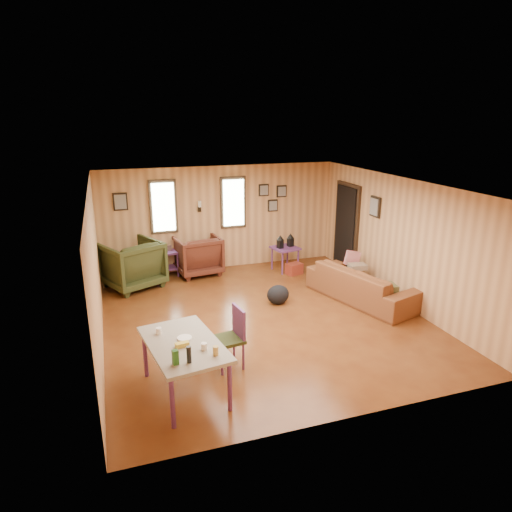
{
  "coord_description": "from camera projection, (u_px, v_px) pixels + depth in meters",
  "views": [
    {
      "loc": [
        -2.5,
        -7.08,
        3.53
      ],
      "look_at": [
        0.0,
        0.4,
        1.05
      ],
      "focal_mm": 32.0,
      "sensor_mm": 36.0,
      "label": 1
    }
  ],
  "objects": [
    {
      "name": "side_table",
      "position": [
        285.0,
        246.0,
        10.52
      ],
      "size": [
        0.65,
        0.65,
        0.87
      ],
      "rotation": [
        0.0,
        0.0,
        0.22
      ],
      "color": "#6D3577",
      "rests_on": "ground"
    },
    {
      "name": "sofa_pillows",
      "position": [
        369.0,
        274.0,
        8.96
      ],
      "size": [
        0.61,
        1.78,
        0.36
      ],
      "rotation": [
        0.0,
        0.0,
        -0.15
      ],
      "color": "#4C4C2A",
      "rests_on": "sofa"
    },
    {
      "name": "recliner_brown",
      "position": [
        197.0,
        253.0,
        10.34
      ],
      "size": [
        1.06,
        1.01,
        0.98
      ],
      "primitive_type": "imported",
      "rotation": [
        0.0,
        0.0,
        3.27
      ],
      "color": "#502318",
      "rests_on": "ground"
    },
    {
      "name": "backpack",
      "position": [
        278.0,
        295.0,
        8.77
      ],
      "size": [
        0.48,
        0.39,
        0.38
      ],
      "rotation": [
        0.0,
        0.0,
        0.14
      ],
      "color": "black",
      "rests_on": "ground"
    },
    {
      "name": "dining_chair",
      "position": [
        232.0,
        334.0,
        6.52
      ],
      "size": [
        0.46,
        0.46,
        0.9
      ],
      "rotation": [
        0.0,
        0.0,
        0.14
      ],
      "color": "#313819",
      "rests_on": "ground"
    },
    {
      "name": "end_table",
      "position": [
        166.0,
        258.0,
        10.28
      ],
      "size": [
        0.56,
        0.51,
        0.7
      ],
      "rotation": [
        0.0,
        0.0,
        0.02
      ],
      "color": "#6D3577",
      "rests_on": "ground"
    },
    {
      "name": "dining_table",
      "position": [
        184.0,
        348.0,
        5.83
      ],
      "size": [
        1.07,
        1.55,
        0.94
      ],
      "rotation": [
        0.0,
        0.0,
        0.16
      ],
      "color": "gray",
      "rests_on": "ground"
    },
    {
      "name": "room",
      "position": [
        267.0,
        249.0,
        8.16
      ],
      "size": [
        5.54,
        6.04,
        2.44
      ],
      "color": "brown",
      "rests_on": "ground"
    },
    {
      "name": "cooler",
      "position": [
        294.0,
        269.0,
        10.42
      ],
      "size": [
        0.41,
        0.34,
        0.25
      ],
      "rotation": [
        0.0,
        0.0,
        0.28
      ],
      "color": "maroon",
      "rests_on": "ground"
    },
    {
      "name": "recliner_green",
      "position": [
        132.0,
        262.0,
        9.53
      ],
      "size": [
        1.4,
        1.37,
        1.1
      ],
      "primitive_type": "imported",
      "rotation": [
        0.0,
        0.0,
        -2.69
      ],
      "color": "#313819",
      "rests_on": "ground"
    },
    {
      "name": "sofa",
      "position": [
        362.0,
        279.0,
        8.87
      ],
      "size": [
        1.29,
        2.38,
        0.89
      ],
      "primitive_type": "imported",
      "rotation": [
        0.0,
        0.0,
        1.86
      ],
      "color": "brown",
      "rests_on": "ground"
    }
  ]
}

